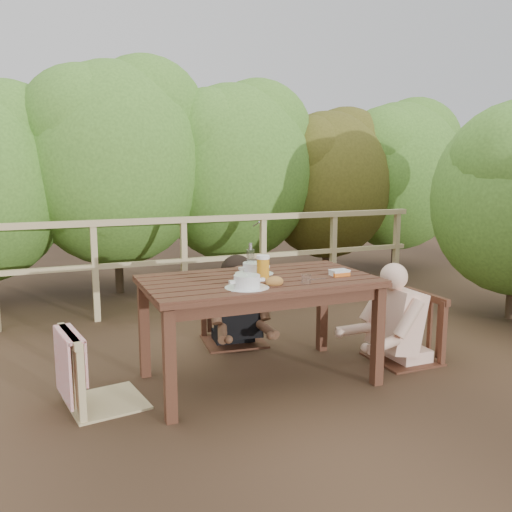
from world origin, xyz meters
name	(u,v)px	position (x,y,z in m)	size (l,w,h in m)	color
ground	(259,380)	(0.00, 0.00, 0.00)	(60.00, 60.00, 0.00)	#47311F
table	(259,331)	(0.00, 0.00, 0.37)	(1.60, 0.90, 0.74)	#3D2115
chair_left	(103,331)	(-1.06, 0.03, 0.48)	(0.48, 0.48, 0.97)	tan
chair_far	(233,285)	(0.13, 0.86, 0.52)	(0.51, 0.51, 1.04)	#3D2115
chair_right	(405,299)	(1.21, -0.06, 0.50)	(0.50, 0.50, 1.00)	#3D2115
woman	(232,274)	(0.13, 0.88, 0.60)	(0.49, 0.60, 1.21)	black
diner_right	(409,280)	(1.24, -0.06, 0.65)	(0.52, 0.65, 1.30)	beige
railing	(184,265)	(0.00, 2.00, 0.51)	(5.60, 0.10, 1.01)	tan
hedge_row	(188,136)	(0.40, 3.20, 1.90)	(6.60, 1.60, 3.80)	#406B23
soup_near	(247,282)	(-0.19, -0.25, 0.79)	(0.29, 0.29, 0.10)	silver
soup_far	(254,269)	(0.03, 0.16, 0.79)	(0.28, 0.28, 0.09)	silver
bread_roll	(275,282)	(0.01, -0.25, 0.77)	(0.12, 0.09, 0.07)	#B1752F
beer_glass	(263,268)	(0.02, -0.03, 0.83)	(0.09, 0.09, 0.18)	orange
bottle	(250,259)	(0.00, 0.16, 0.86)	(0.06, 0.06, 0.24)	silver
tumbler	(306,280)	(0.21, -0.30, 0.78)	(0.07, 0.07, 0.08)	white
butter_tub	(339,274)	(0.56, -0.14, 0.77)	(0.13, 0.09, 0.06)	silver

